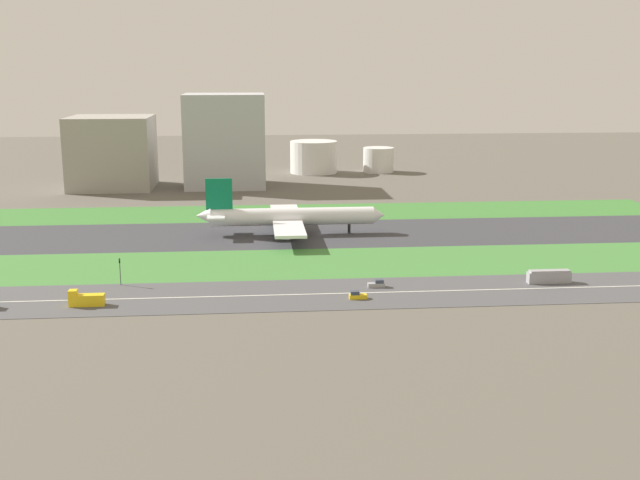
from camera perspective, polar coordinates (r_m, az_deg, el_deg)
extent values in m
plane|color=#5B564C|center=(270.14, 0.20, 0.46)|extent=(800.00, 800.00, 0.00)
cube|color=#38383D|center=(270.13, 0.20, 0.47)|extent=(280.00, 46.00, 0.10)
cube|color=#3D7A33|center=(310.19, -0.50, 2.05)|extent=(280.00, 36.00, 0.10)
cube|color=#427F38|center=(230.40, 1.13, -1.67)|extent=(280.00, 36.00, 0.10)
cube|color=#4C4C4F|center=(199.75, 2.11, -3.92)|extent=(280.00, 28.00, 0.10)
cube|color=silver|center=(199.74, 2.11, -3.90)|extent=(266.00, 0.50, 0.01)
cylinder|color=white|center=(268.16, -2.01, 1.73)|extent=(56.00, 6.00, 6.00)
cone|color=white|center=(271.36, 4.33, 1.83)|extent=(4.00, 5.70, 5.70)
cone|color=white|center=(268.18, -8.53, 1.77)|extent=(5.00, 5.40, 5.40)
cube|color=#0C724C|center=(266.65, -7.40, 3.32)|extent=(9.00, 0.80, 11.00)
cube|color=white|center=(267.90, -7.57, 1.83)|extent=(6.00, 16.00, 0.60)
cube|color=white|center=(283.01, -2.58, 2.05)|extent=(10.00, 26.00, 1.00)
cylinder|color=gray|center=(277.58, -2.31, 1.39)|extent=(5.00, 3.20, 3.20)
cube|color=white|center=(253.60, -2.28, 0.82)|extent=(10.00, 26.00, 1.00)
cylinder|color=gray|center=(259.97, -2.12, 0.62)|extent=(5.00, 3.20, 3.20)
cylinder|color=black|center=(270.77, 2.14, 0.84)|extent=(1.00, 1.00, 3.20)
cylinder|color=black|center=(272.31, -2.88, 0.90)|extent=(1.00, 1.00, 3.20)
cylinder|color=black|center=(265.46, -2.82, 0.60)|extent=(1.00, 1.00, 3.20)
cube|color=yellow|center=(197.26, -16.69, -4.23)|extent=(8.40, 2.50, 2.80)
cube|color=yellow|center=(197.40, -17.63, -3.68)|extent=(2.00, 2.30, 1.20)
cube|color=#99999E|center=(217.44, 16.41, -2.64)|extent=(11.60, 2.50, 3.00)
cube|color=#99999E|center=(217.04, 16.46, -2.19)|extent=(10.80, 2.30, 0.50)
cube|color=#99999E|center=(205.43, 4.13, -3.30)|extent=(4.40, 1.80, 1.10)
cube|color=#333D4C|center=(205.29, 4.36, -3.03)|extent=(2.20, 1.66, 0.90)
cube|color=yellow|center=(195.05, 2.80, -4.15)|extent=(4.40, 1.80, 1.10)
cube|color=#333D4C|center=(194.66, 2.57, -3.88)|extent=(2.20, 1.66, 0.90)
cylinder|color=#4C4C51|center=(212.92, -14.41, -2.42)|extent=(0.24, 0.24, 6.00)
cube|color=black|center=(212.04, -14.47, -1.48)|extent=(0.36, 0.36, 1.20)
sphere|color=#19D826|center=(211.78, -14.48, -1.41)|extent=(0.24, 0.24, 0.24)
cube|color=#9E998E|center=(384.79, -14.96, 6.22)|extent=(38.13, 37.53, 33.83)
cube|color=#B2B2B7|center=(378.80, -6.97, 7.24)|extent=(37.84, 33.24, 44.14)
cylinder|color=silver|center=(426.08, -0.46, 6.10)|extent=(25.54, 25.54, 17.27)
cylinder|color=silver|center=(430.60, 4.30, 5.88)|extent=(16.70, 16.70, 13.41)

